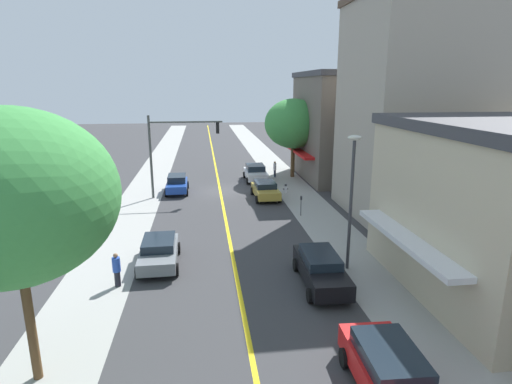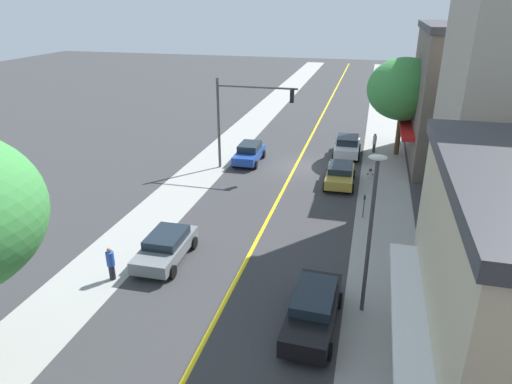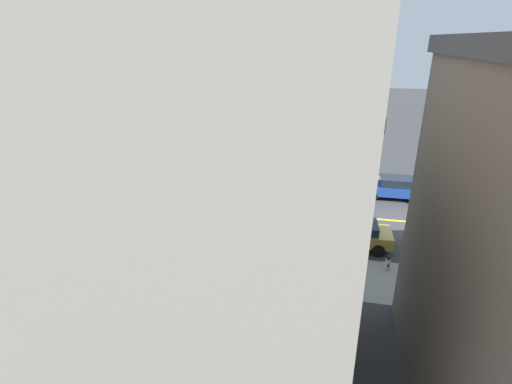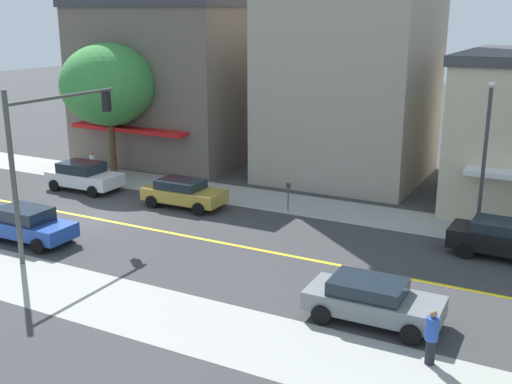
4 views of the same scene
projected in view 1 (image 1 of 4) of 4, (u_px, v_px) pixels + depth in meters
The scene contains 20 objects.
ground_plane at pixel (220, 191), 36.69m from camera, with size 140.00×140.00×0.00m, color #38383A.
sidewalk_left at pixel (294, 189), 37.52m from camera, with size 3.39×126.00×0.01m, color #9E9E99.
sidewalk_right at pixel (143, 193), 35.86m from camera, with size 3.39×126.00×0.01m, color #9E9E99.
road_centerline_stripe at pixel (220, 191), 36.69m from camera, with size 0.20×126.00×0.00m, color yellow.
tan_rowhouse at pixel (353, 126), 40.98m from camera, with size 10.94×11.18×10.34m.
brick_apartment_block at pixel (418, 108), 28.71m from camera, with size 9.21×9.08×15.04m.
street_tree_left_near at pixel (293, 124), 41.09m from camera, with size 5.73×5.73×7.81m.
street_tree_right_corner at pixel (11, 197), 11.77m from camera, with size 5.99×5.99×8.53m.
fire_hydrant at pixel (286, 188), 36.08m from camera, with size 0.44×0.24×0.75m.
parking_meter at pixel (301, 203), 29.50m from camera, with size 0.12×0.18×1.45m.
traffic_light_mast at pixel (173, 143), 33.56m from camera, with size 5.94×0.32×6.76m.
street_lamp at pixel (352, 189), 20.18m from camera, with size 0.70×0.36×6.78m.
red_sedan_left_curb at pixel (391, 374), 12.20m from camera, with size 2.20×4.82×1.54m.
white_sedan_left_curb at pixel (256, 172), 40.50m from camera, with size 2.15×4.16×1.55m.
grey_sedan_right_curb at pixel (159, 251), 21.45m from camera, with size 2.10×4.28×1.37m.
gold_sedan_left_curb at pixel (265, 190), 34.12m from camera, with size 2.10×4.22×1.39m.
black_sedan_left_curb at pixel (321, 268), 19.30m from camera, with size 2.06×4.85×1.50m.
blue_sedan_right_curb at pixel (177, 184), 36.09m from camera, with size 1.95×4.13×1.49m.
pedestrian_blue_shirt at pixel (117, 269), 19.08m from camera, with size 0.37×0.37×1.63m.
pedestrian_white_shirt at pixel (275, 169), 41.99m from camera, with size 0.30×0.30×1.64m.
Camera 1 is at (1.46, 35.67, 9.04)m, focal length 29.18 mm.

